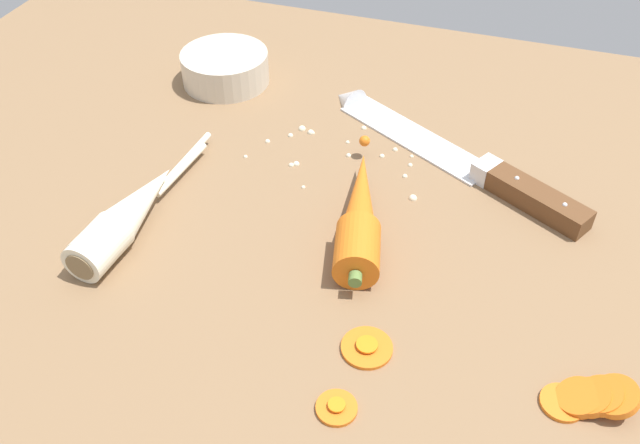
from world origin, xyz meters
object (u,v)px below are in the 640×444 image
object	(u,v)px
carrot_slice_stack	(590,398)
parsnip_mid_left	(128,216)
prep_bowl	(225,67)
chefs_knife	(443,150)
whole_carrot	(360,214)
carrot_slice_stray_near	(367,346)
parsnip_front	(128,215)
carrot_slice_stray_mid	(337,406)

from	to	relation	value
carrot_slice_stack	parsnip_mid_left	bearing A→B (deg)	171.81
parsnip_mid_left	prep_bowl	bearing A→B (deg)	95.89
chefs_knife	whole_carrot	bearing A→B (deg)	-110.07
carrot_slice_stack	carrot_slice_stray_near	bearing A→B (deg)	-178.96
parsnip_front	parsnip_mid_left	bearing A→B (deg)	-57.03
carrot_slice_stack	carrot_slice_stray_near	xyz separation A→B (cm)	(-17.36, -0.32, -0.49)
carrot_slice_stack	carrot_slice_stray_near	world-z (taller)	carrot_slice_stack
carrot_slice_stray_near	whole_carrot	bearing A→B (deg)	108.59
whole_carrot	prep_bowl	distance (cm)	32.38
carrot_slice_stack	carrot_slice_stray_mid	bearing A→B (deg)	-160.20
carrot_slice_stack	parsnip_front	bearing A→B (deg)	171.60
prep_bowl	carrot_slice_stack	bearing A→B (deg)	-37.42
parsnip_front	carrot_slice_stray_mid	bearing A→B (deg)	-27.17
parsnip_front	carrot_slice_stray_near	world-z (taller)	parsnip_front
carrot_slice_stack	carrot_slice_stray_mid	xyz separation A→B (cm)	(-18.03, -6.49, -0.49)
whole_carrot	parsnip_front	distance (cm)	22.23
parsnip_front	prep_bowl	bearing A→B (deg)	95.70
parsnip_mid_left	parsnip_front	bearing A→B (deg)	122.97
chefs_knife	carrot_slice_stray_mid	bearing A→B (deg)	-92.45
chefs_knife	parsnip_mid_left	world-z (taller)	parsnip_mid_left
chefs_knife	whole_carrot	xyz separation A→B (cm)	(-5.43, -14.86, 1.45)
chefs_knife	whole_carrot	world-z (taller)	whole_carrot
carrot_slice_stack	carrot_slice_stray_mid	distance (cm)	19.17
parsnip_mid_left	carrot_slice_stray_mid	size ratio (longest dim) A/B	6.48
carrot_slice_stray_mid	prep_bowl	distance (cm)	50.15
whole_carrot	parsnip_front	world-z (taller)	whole_carrot
whole_carrot	carrot_slice_stack	xyz separation A→B (cm)	(21.97, -13.37, -1.25)
chefs_knife	parsnip_front	world-z (taller)	parsnip_front
parsnip_front	prep_bowl	size ratio (longest dim) A/B	2.14
parsnip_mid_left	prep_bowl	world-z (taller)	same
parsnip_mid_left	prep_bowl	distance (cm)	29.12
whole_carrot	carrot_slice_stray_near	distance (cm)	14.55
carrot_slice_stray_near	prep_bowl	world-z (taller)	prep_bowl
chefs_knife	whole_carrot	distance (cm)	15.88
carrot_slice_stray_near	carrot_slice_stray_mid	bearing A→B (deg)	-96.14
parsnip_front	whole_carrot	bearing A→B (deg)	18.40
chefs_knife	parsnip_front	xyz separation A→B (cm)	(-26.51, -21.87, 1.33)
parsnip_mid_left	carrot_slice_stray_near	bearing A→B (deg)	-14.24
carrot_slice_stray_near	prep_bowl	size ratio (longest dim) A/B	0.39
whole_carrot	carrot_slice_stray_near	world-z (taller)	whole_carrot
chefs_knife	carrot_slice_stray_mid	distance (cm)	34.75
chefs_knife	carrot_slice_stack	xyz separation A→B (cm)	(16.54, -28.23, 0.20)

